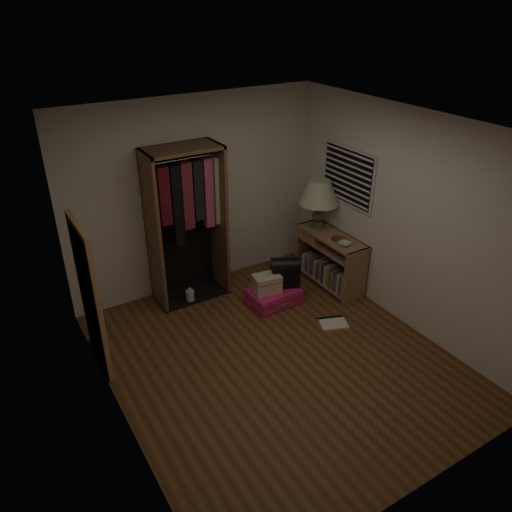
{
  "coord_description": "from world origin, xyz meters",
  "views": [
    {
      "loc": [
        -2.51,
        -3.65,
        3.69
      ],
      "look_at": [
        0.3,
        0.95,
        0.8
      ],
      "focal_mm": 35.0,
      "sensor_mm": 36.0,
      "label": 1
    }
  ],
  "objects_px": {
    "train_case": "(267,283)",
    "floor_mirror": "(90,297)",
    "open_wardrobe": "(187,211)",
    "white_jug": "(190,296)",
    "black_bag": "(285,271)",
    "table_lamp": "(320,193)",
    "console_bookshelf": "(328,258)",
    "pink_suitcase": "(273,296)"
  },
  "relations": [
    {
      "from": "open_wardrobe",
      "to": "train_case",
      "type": "xyz_separation_m",
      "value": [
        0.71,
        -0.78,
        -0.89
      ]
    },
    {
      "from": "table_lamp",
      "to": "train_case",
      "type": "bearing_deg",
      "value": -162.35
    },
    {
      "from": "black_bag",
      "to": "table_lamp",
      "type": "xyz_separation_m",
      "value": [
        0.75,
        0.31,
        0.84
      ]
    },
    {
      "from": "open_wardrobe",
      "to": "black_bag",
      "type": "distance_m",
      "value": 1.49
    },
    {
      "from": "floor_mirror",
      "to": "white_jug",
      "type": "distance_m",
      "value": 1.67
    },
    {
      "from": "table_lamp",
      "to": "floor_mirror",
      "type": "bearing_deg",
      "value": -174.24
    },
    {
      "from": "train_case",
      "to": "floor_mirror",
      "type": "bearing_deg",
      "value": -170.96
    },
    {
      "from": "black_bag",
      "to": "table_lamp",
      "type": "bearing_deg",
      "value": 45.95
    },
    {
      "from": "black_bag",
      "to": "white_jug",
      "type": "bearing_deg",
      "value": 176.41
    },
    {
      "from": "floor_mirror",
      "to": "train_case",
      "type": "height_order",
      "value": "floor_mirror"
    },
    {
      "from": "floor_mirror",
      "to": "pink_suitcase",
      "type": "distance_m",
      "value": 2.41
    },
    {
      "from": "train_case",
      "to": "black_bag",
      "type": "bearing_deg",
      "value": 13.41
    },
    {
      "from": "open_wardrobe",
      "to": "floor_mirror",
      "type": "xyz_separation_m",
      "value": [
        -1.49,
        -0.77,
        -0.36
      ]
    },
    {
      "from": "console_bookshelf",
      "to": "floor_mirror",
      "type": "xyz_separation_m",
      "value": [
        -3.24,
        -0.04,
        0.46
      ]
    },
    {
      "from": "console_bookshelf",
      "to": "white_jug",
      "type": "bearing_deg",
      "value": 163.61
    },
    {
      "from": "black_bag",
      "to": "white_jug",
      "type": "height_order",
      "value": "black_bag"
    },
    {
      "from": "train_case",
      "to": "table_lamp",
      "type": "relative_size",
      "value": 0.57
    },
    {
      "from": "pink_suitcase",
      "to": "table_lamp",
      "type": "bearing_deg",
      "value": 18.06
    },
    {
      "from": "console_bookshelf",
      "to": "table_lamp",
      "type": "relative_size",
      "value": 1.64
    },
    {
      "from": "console_bookshelf",
      "to": "pink_suitcase",
      "type": "bearing_deg",
      "value": -176.61
    },
    {
      "from": "table_lamp",
      "to": "pink_suitcase",
      "type": "bearing_deg",
      "value": -160.12
    },
    {
      "from": "table_lamp",
      "to": "open_wardrobe",
      "type": "bearing_deg",
      "value": 165.8
    },
    {
      "from": "black_bag",
      "to": "table_lamp",
      "type": "distance_m",
      "value": 1.17
    },
    {
      "from": "console_bookshelf",
      "to": "train_case",
      "type": "bearing_deg",
      "value": -177.5
    },
    {
      "from": "open_wardrobe",
      "to": "white_jug",
      "type": "distance_m",
      "value": 1.15
    },
    {
      "from": "open_wardrobe",
      "to": "console_bookshelf",
      "type": "bearing_deg",
      "value": -22.71
    },
    {
      "from": "console_bookshelf",
      "to": "white_jug",
      "type": "height_order",
      "value": "console_bookshelf"
    },
    {
      "from": "floor_mirror",
      "to": "black_bag",
      "type": "bearing_deg",
      "value": 0.35
    },
    {
      "from": "open_wardrobe",
      "to": "white_jug",
      "type": "xyz_separation_m",
      "value": [
        -0.12,
        -0.18,
        -1.13
      ]
    },
    {
      "from": "pink_suitcase",
      "to": "train_case",
      "type": "distance_m",
      "value": 0.24
    },
    {
      "from": "pink_suitcase",
      "to": "white_jug",
      "type": "relative_size",
      "value": 3.43
    },
    {
      "from": "open_wardrobe",
      "to": "table_lamp",
      "type": "distance_m",
      "value": 1.81
    },
    {
      "from": "console_bookshelf",
      "to": "white_jug",
      "type": "distance_m",
      "value": 1.98
    },
    {
      "from": "console_bookshelf",
      "to": "train_case",
      "type": "xyz_separation_m",
      "value": [
        -1.04,
        -0.05,
        -0.06
      ]
    },
    {
      "from": "pink_suitcase",
      "to": "table_lamp",
      "type": "xyz_separation_m",
      "value": [
        0.95,
        0.34,
        1.15
      ]
    },
    {
      "from": "white_jug",
      "to": "table_lamp",
      "type": "bearing_deg",
      "value": -7.97
    },
    {
      "from": "console_bookshelf",
      "to": "black_bag",
      "type": "relative_size",
      "value": 2.56
    },
    {
      "from": "console_bookshelf",
      "to": "open_wardrobe",
      "type": "distance_m",
      "value": 2.07
    },
    {
      "from": "black_bag",
      "to": "console_bookshelf",
      "type": "bearing_deg",
      "value": 25.23
    },
    {
      "from": "train_case",
      "to": "white_jug",
      "type": "height_order",
      "value": "train_case"
    },
    {
      "from": "console_bookshelf",
      "to": "white_jug",
      "type": "relative_size",
      "value": 5.65
    },
    {
      "from": "train_case",
      "to": "pink_suitcase",
      "type": "bearing_deg",
      "value": 3.03
    }
  ]
}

